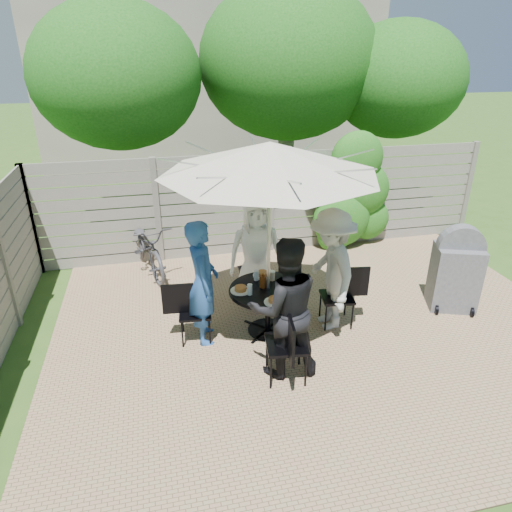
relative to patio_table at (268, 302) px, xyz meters
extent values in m
plane|color=#2E5119|center=(0.70, -0.42, -0.46)|extent=(60.00, 60.00, 0.00)
cube|color=#917954|center=(0.70, 0.08, -0.45)|extent=(7.00, 6.00, 0.02)
cube|color=gray|center=(0.70, 2.58, 0.47)|extent=(8.00, 0.10, 1.85)
ellipsoid|color=#1A6116|center=(2.10, 2.43, 0.44)|extent=(1.20, 0.70, 1.80)
cube|color=#A29487|center=(0.70, 11.58, 2.04)|extent=(10.00, 6.00, 5.00)
ellipsoid|color=#134911|center=(-1.80, 4.58, 2.51)|extent=(3.20, 3.20, 2.72)
ellipsoid|color=#134911|center=(1.70, 5.08, 2.72)|extent=(3.80, 3.80, 3.23)
ellipsoid|color=#134911|center=(3.90, 4.38, 2.37)|extent=(2.80, 2.80, 2.38)
cylinder|color=black|center=(0.00, 0.00, 0.18)|extent=(1.03, 1.03, 0.03)
cylinder|color=black|center=(0.00, 0.00, -0.14)|extent=(0.07, 0.07, 0.64)
cylinder|color=black|center=(0.00, 0.00, -0.44)|extent=(0.53, 0.53, 0.04)
cylinder|color=silver|center=(0.00, 0.00, 0.74)|extent=(0.05, 0.05, 2.39)
cone|color=beige|center=(0.00, 0.00, 1.88)|extent=(2.68, 2.68, 0.36)
cube|color=black|center=(0.03, 0.95, -0.03)|extent=(0.43, 0.43, 0.03)
cube|color=black|center=(0.02, 1.16, 0.20)|extent=(0.04, 0.42, 0.43)
imported|color=white|center=(0.03, 0.83, 0.36)|extent=(0.81, 0.54, 1.62)
cube|color=black|center=(-0.95, 0.03, -0.05)|extent=(0.43, 0.43, 0.03)
cube|color=black|center=(-1.15, 0.05, 0.17)|extent=(0.40, 0.06, 0.41)
imported|color=#224F96|center=(-0.83, 0.03, 0.37)|extent=(0.41, 0.61, 1.64)
cube|color=black|center=(-0.03, -0.95, 0.00)|extent=(0.51, 0.51, 0.04)
cube|color=black|center=(-0.06, -1.17, 0.25)|extent=(0.09, 0.45, 0.46)
imported|color=black|center=(-0.03, -0.83, 0.39)|extent=(0.84, 0.67, 1.69)
cube|color=black|center=(0.95, -0.03, -0.03)|extent=(0.47, 0.47, 0.03)
cube|color=black|center=(1.15, -0.06, 0.19)|extent=(0.41, 0.09, 0.42)
imported|color=#B9B8B3|center=(0.83, -0.03, 0.38)|extent=(0.65, 1.10, 1.67)
cylinder|color=white|center=(0.01, 0.36, 0.20)|extent=(0.26, 0.26, 0.01)
cylinder|color=#A46230|center=(0.01, 0.36, 0.24)|extent=(0.15, 0.15, 0.05)
cylinder|color=white|center=(-0.36, 0.01, 0.20)|extent=(0.26, 0.26, 0.01)
cylinder|color=#A46230|center=(-0.36, 0.01, 0.24)|extent=(0.15, 0.15, 0.05)
cylinder|color=white|center=(-0.01, -0.36, 0.20)|extent=(0.26, 0.26, 0.01)
cylinder|color=#A46230|center=(-0.01, -0.36, 0.24)|extent=(0.15, 0.15, 0.05)
cylinder|color=white|center=(0.36, -0.01, 0.20)|extent=(0.26, 0.26, 0.01)
cylinder|color=#A46230|center=(0.36, -0.01, 0.24)|extent=(0.15, 0.15, 0.05)
cylinder|color=silver|center=(-0.10, 0.26, 0.27)|extent=(0.07, 0.07, 0.14)
cylinder|color=silver|center=(-0.26, -0.10, 0.27)|extent=(0.07, 0.07, 0.14)
cylinder|color=silver|center=(0.10, -0.26, 0.27)|extent=(0.07, 0.07, 0.14)
cylinder|color=silver|center=(0.26, 0.10, 0.27)|extent=(0.07, 0.07, 0.14)
cylinder|color=#59280C|center=(-0.06, 0.05, 0.28)|extent=(0.09, 0.09, 0.16)
cylinder|color=#C6B293|center=(0.11, 0.22, 0.26)|extent=(0.08, 0.08, 0.12)
imported|color=#333338|center=(-1.52, 2.18, 0.00)|extent=(1.06, 1.83, 0.91)
cube|color=slate|center=(2.75, 0.02, 0.02)|extent=(0.75, 0.66, 0.96)
cylinder|color=slate|center=(2.75, 0.02, 0.50)|extent=(0.66, 0.40, 0.63)
camera|label=1|loc=(-1.29, -4.98, 3.03)|focal=32.00mm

